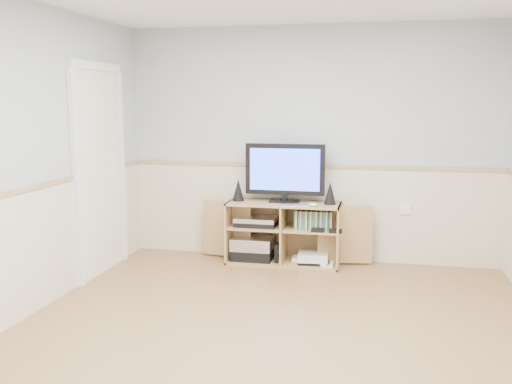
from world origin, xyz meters
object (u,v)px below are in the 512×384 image
monitor (285,171)px  keyboard (294,205)px  game_consoles (312,258)px  media_cabinet (284,231)px

monitor → keyboard: monitor is taller
monitor → game_consoles: (0.31, -0.06, -0.91)m
monitor → keyboard: size_ratio=2.84×
monitor → keyboard: 0.40m
media_cabinet → game_consoles: bearing=-12.2°
media_cabinet → keyboard: bearing=-55.6°
media_cabinet → keyboard: size_ratio=6.29×
monitor → game_consoles: monitor is taller
monitor → media_cabinet: bearing=90.0°
keyboard → game_consoles: size_ratio=0.65×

